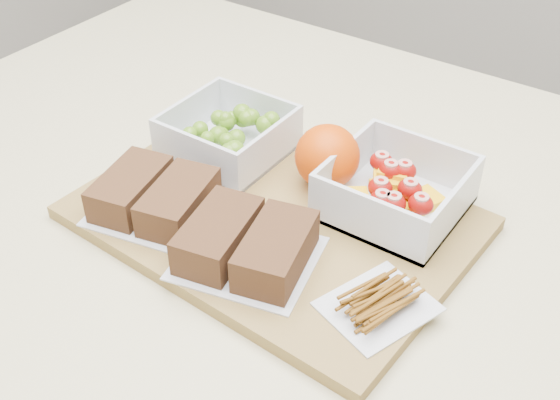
% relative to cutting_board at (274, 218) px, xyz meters
% --- Properties ---
extents(cutting_board, '(0.43, 0.32, 0.02)m').
position_rel_cutting_board_xyz_m(cutting_board, '(0.00, 0.00, 0.00)').
color(cutting_board, olive).
rests_on(cutting_board, counter).
extents(grape_container, '(0.13, 0.13, 0.06)m').
position_rel_cutting_board_xyz_m(grape_container, '(-0.11, 0.07, 0.03)').
color(grape_container, silver).
rests_on(grape_container, cutting_board).
extents(fruit_container, '(0.14, 0.14, 0.06)m').
position_rel_cutting_board_xyz_m(fruit_container, '(0.11, 0.08, 0.03)').
color(fruit_container, silver).
rests_on(fruit_container, cutting_board).
extents(orange, '(0.08, 0.08, 0.08)m').
position_rel_cutting_board_xyz_m(orange, '(0.02, 0.08, 0.05)').
color(orange, '#DF4705').
rests_on(orange, cutting_board).
extents(sandwich_bag_left, '(0.15, 0.14, 0.04)m').
position_rel_cutting_board_xyz_m(sandwich_bag_left, '(-0.11, -0.07, 0.03)').
color(sandwich_bag_left, silver).
rests_on(sandwich_bag_left, cutting_board).
extents(sandwich_bag_center, '(0.16, 0.15, 0.04)m').
position_rel_cutting_board_xyz_m(sandwich_bag_center, '(0.02, -0.08, 0.03)').
color(sandwich_bag_center, silver).
rests_on(sandwich_bag_center, cutting_board).
extents(pretzel_bag, '(0.11, 0.12, 0.02)m').
position_rel_cutting_board_xyz_m(pretzel_bag, '(0.17, -0.06, 0.02)').
color(pretzel_bag, silver).
rests_on(pretzel_bag, cutting_board).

